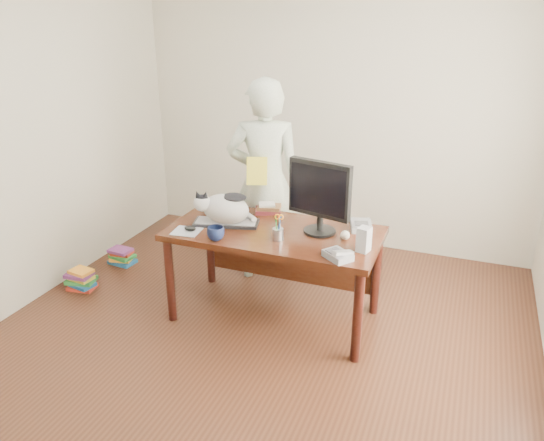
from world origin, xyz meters
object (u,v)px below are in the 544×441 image
Objects in this scene: book_pile_b at (122,256)px; monitor at (320,193)px; baseball at (345,235)px; pen_cup at (278,233)px; keyboard at (226,223)px; phone at (338,255)px; coffee_mug at (216,233)px; calculator at (361,226)px; desk at (278,244)px; mouse at (190,228)px; cat at (224,207)px; person at (265,182)px; book_pile_a at (81,280)px; speaker at (364,239)px; book_stack at (268,209)px.

monitor is at bearing -7.73° from book_pile_b.
pen_cup is at bearing -158.12° from baseball.
pen_cup is at bearing -30.30° from keyboard.
pen_cup is (-0.24, -0.23, -0.26)m from monitor.
monitor is 2.41× the size of phone.
monitor is 8.16× the size of baseball.
coffee_mug is 1.10m from calculator.
book_pile_b is at bearing 161.24° from calculator.
monitor is (0.32, -0.01, 0.46)m from desk.
baseball is at bearing 7.15° from mouse.
book_pile_b is (-1.31, 0.38, -0.82)m from cat.
phone is 1.32m from person.
book_pile_a is at bearing 172.51° from keyboard.
desk is 16.29× the size of mouse.
person is 1.64m from book_pile_b.
speaker is (0.38, -0.19, -0.22)m from monitor.
cat is at bearing 104.25° from coffee_mug.
baseball is at bearing -11.88° from keyboard.
mouse is 0.55× the size of speaker.
keyboard is 0.78m from monitor.
mouse is (-0.59, -0.32, 0.17)m from desk.
monitor is at bearing 160.80° from phone.
coffee_mug is (-0.66, -0.39, -0.26)m from monitor.
coffee_mug is 0.47× the size of book_pile_a.
speaker is at bearing -15.76° from desk.
cat is 0.27× the size of person.
desk is 7.90× the size of pen_cup.
speaker is (1.11, -0.09, -0.05)m from cat.
pen_cup reaches higher than speaker.
monitor reaches higher than keyboard.
pen_cup is at bearing -123.09° from monitor.
book_pile_a is at bearing -178.52° from pen_cup.
book_stack reaches higher than desk.
coffee_mug is 1.59m from book_pile_a.
book_stack reaches higher than calculator.
baseball reaches higher than book_pile_a.
baseball is 0.29× the size of calculator.
cat reaches higher than baseball.
keyboard reaches higher than desk.
book_pile_b is (-2.43, 0.47, -0.77)m from speaker.
baseball is at bearing -11.55° from cat.
book_stack is at bearing 98.52° from person.
book_pile_b is at bearing 86.87° from book_pile_a.
cat reaches higher than calculator.
book_stack is 0.91× the size of book_pile_a.
mouse is at bearing -146.88° from keyboard.
mouse is (-0.18, -0.21, -0.12)m from cat.
book_stack reaches higher than mouse.
calculator is at bearing 46.93° from monitor.
speaker is at bearing -13.38° from monitor.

